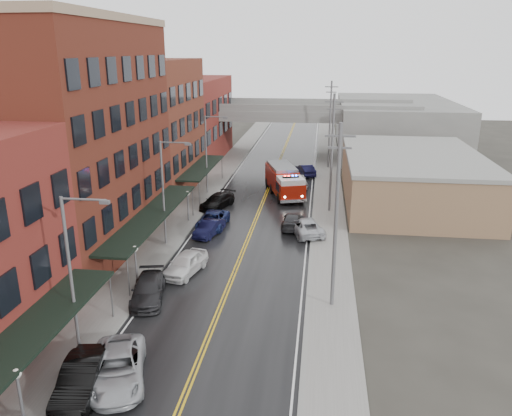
{
  "coord_description": "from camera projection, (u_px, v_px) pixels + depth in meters",
  "views": [
    {
      "loc": [
        6.09,
        -14.56,
        16.1
      ],
      "look_at": [
        0.75,
        26.0,
        3.0
      ],
      "focal_mm": 35.0,
      "sensor_mm": 36.0,
      "label": 1
    }
  ],
  "objects": [
    {
      "name": "globe_lamp_2",
      "position": [
        188.0,
        199.0,
        47.84
      ],
      "size": [
        0.44,
        0.44,
        3.12
      ],
      "color": "#59595B",
      "rests_on": "ground"
    },
    {
      "name": "awning_2",
      "position": [
        202.0,
        167.0,
        57.68
      ],
      "size": [
        2.6,
        13.0,
        3.09
      ],
      "color": "black",
      "rests_on": "ground"
    },
    {
      "name": "utility_pole_0",
      "position": [
        336.0,
        215.0,
        30.76
      ],
      "size": [
        1.8,
        0.24,
        12.0
      ],
      "color": "#59595B",
      "rests_on": "ground"
    },
    {
      "name": "parked_car_right_2",
      "position": [
        299.0,
        180.0,
        60.68
      ],
      "size": [
        2.65,
        4.92,
        1.59
      ],
      "primitive_type": "imported",
      "rotation": [
        0.0,
        0.0,
        3.31
      ],
      "color": "#BBBBBB",
      "rests_on": "ground"
    },
    {
      "name": "street_lamp_1",
      "position": [
        166.0,
        187.0,
        41.31
      ],
      "size": [
        2.64,
        0.22,
        9.0
      ],
      "color": "#59595B",
      "rests_on": "ground"
    },
    {
      "name": "parked_car_left_4",
      "position": [
        186.0,
        263.0,
        37.23
      ],
      "size": [
        2.91,
        5.01,
        1.6
      ],
      "primitive_type": "imported",
      "rotation": [
        0.0,
        0.0,
        -0.23
      ],
      "color": "silver",
      "rests_on": "ground"
    },
    {
      "name": "parked_car_left_6",
      "position": [
        213.0,
        220.0,
        46.86
      ],
      "size": [
        2.62,
        5.25,
        1.43
      ],
      "primitive_type": "imported",
      "rotation": [
        0.0,
        0.0,
        -0.05
      ],
      "color": "#151F4F",
      "rests_on": "ground"
    },
    {
      "name": "road",
      "position": [
        254.0,
        225.0,
        47.74
      ],
      "size": [
        11.0,
        160.0,
        0.02
      ],
      "primitive_type": "cube",
      "color": "black",
      "rests_on": "ground"
    },
    {
      "name": "parked_car_right_0",
      "position": [
        306.0,
        226.0,
        45.2
      ],
      "size": [
        3.96,
        5.73,
        1.45
      ],
      "primitive_type": "imported",
      "rotation": [
        0.0,
        0.0,
        3.47
      ],
      "color": "#B5B8BE",
      "rests_on": "ground"
    },
    {
      "name": "brick_building_b",
      "position": [
        78.0,
        141.0,
        40.04
      ],
      "size": [
        9.0,
        20.0,
        18.0
      ],
      "primitive_type": "cube",
      "color": "#512415",
      "rests_on": "ground"
    },
    {
      "name": "overpass",
      "position": [
        282.0,
        118.0,
        76.13
      ],
      "size": [
        40.0,
        10.0,
        7.5
      ],
      "color": "slate",
      "rests_on": "ground"
    },
    {
      "name": "brick_building_c",
      "position": [
        151.0,
        127.0,
        57.03
      ],
      "size": [
        9.0,
        15.0,
        15.0
      ],
      "primitive_type": "cube",
      "color": "maroon",
      "rests_on": "ground"
    },
    {
      "name": "street_lamp_2",
      "position": [
        208.0,
        150.0,
        56.42
      ],
      "size": [
        2.64,
        0.22,
        9.0
      ],
      "color": "#59595B",
      "rests_on": "ground"
    },
    {
      "name": "sidewalk_right",
      "position": [
        331.0,
        228.0,
        46.81
      ],
      "size": [
        3.0,
        160.0,
        0.15
      ],
      "primitive_type": "cube",
      "color": "slate",
      "rests_on": "ground"
    },
    {
      "name": "awning_1",
      "position": [
        152.0,
        215.0,
        41.15
      ],
      "size": [
        2.6,
        18.0,
        3.09
      ],
      "color": "black",
      "rests_on": "ground"
    },
    {
      "name": "brick_building_far",
      "position": [
        190.0,
        120.0,
        74.01
      ],
      "size": [
        9.0,
        20.0,
        12.0
      ],
      "primitive_type": "cube",
      "color": "maroon",
      "rests_on": "ground"
    },
    {
      "name": "parked_car_right_1",
      "position": [
        293.0,
        221.0,
        46.89
      ],
      "size": [
        2.06,
        4.65,
        1.33
      ],
      "primitive_type": "imported",
      "rotation": [
        0.0,
        0.0,
        3.1
      ],
      "color": "#29292C",
      "rests_on": "ground"
    },
    {
      "name": "parked_car_left_2",
      "position": [
        118.0,
        368.0,
        25.11
      ],
      "size": [
        4.16,
        6.09,
        1.55
      ],
      "primitive_type": "imported",
      "rotation": [
        0.0,
        0.0,
        0.31
      ],
      "color": "#9D9FA4",
      "rests_on": "ground"
    },
    {
      "name": "parked_car_right_3",
      "position": [
        305.0,
        170.0,
        66.12
      ],
      "size": [
        3.03,
        4.83,
        1.5
      ],
      "primitive_type": "imported",
      "rotation": [
        0.0,
        0.0,
        3.49
      ],
      "color": "black",
      "rests_on": "ground"
    },
    {
      "name": "curb_left",
      "position": [
        196.0,
        222.0,
        48.42
      ],
      "size": [
        0.3,
        160.0,
        0.15
      ],
      "primitive_type": "cube",
      "color": "gray",
      "rests_on": "ground"
    },
    {
      "name": "right_far_block",
      "position": [
        395.0,
        126.0,
        82.06
      ],
      "size": [
        18.0,
        30.0,
        8.0
      ],
      "primitive_type": "cube",
      "color": "slate",
      "rests_on": "ground"
    },
    {
      "name": "utility_pole_1",
      "position": [
        332.0,
        152.0,
        49.65
      ],
      "size": [
        1.8,
        0.24,
        12.0
      ],
      "color": "#59595B",
      "rests_on": "ground"
    },
    {
      "name": "globe_lamp_0",
      "position": [
        18.0,
        385.0,
        21.4
      ],
      "size": [
        0.44,
        0.44,
        3.12
      ],
      "color": "#59595B",
      "rests_on": "ground"
    },
    {
      "name": "parked_car_left_7",
      "position": [
        217.0,
        201.0,
        52.62
      ],
      "size": [
        3.56,
        5.47,
        1.47
      ],
      "primitive_type": "imported",
      "rotation": [
        0.0,
        0.0,
        -0.32
      ],
      "color": "black",
      "rests_on": "ground"
    },
    {
      "name": "utility_pole_2",
      "position": [
        330.0,
        123.0,
        68.53
      ],
      "size": [
        1.8,
        0.24,
        12.0
      ],
      "color": "#59595B",
      "rests_on": "ground"
    },
    {
      "name": "parked_car_left_3",
      "position": [
        148.0,
        290.0,
        33.33
      ],
      "size": [
        3.04,
        5.32,
        1.45
      ],
      "primitive_type": "imported",
      "rotation": [
        0.0,
        0.0,
        0.21
      ],
      "color": "black",
      "rests_on": "ground"
    },
    {
      "name": "fire_truck",
      "position": [
        284.0,
        180.0,
        57.0
      ],
      "size": [
        5.51,
        9.29,
        3.23
      ],
      "rotation": [
        0.0,
        0.0,
        0.3
      ],
      "color": "#931306",
      "rests_on": "ground"
    },
    {
      "name": "tan_building",
      "position": [
        411.0,
        179.0,
        54.44
      ],
      "size": [
        14.0,
        22.0,
        5.0
      ],
      "primitive_type": "cube",
      "color": "#8E674C",
      "rests_on": "ground"
    },
    {
      "name": "sidewalk_left",
      "position": [
        180.0,
        221.0,
        48.63
      ],
      "size": [
        3.0,
        160.0,
        0.15
      ],
      "primitive_type": "cube",
      "color": "slate",
      "rests_on": "ground"
    },
    {
      "name": "street_lamp_0",
      "position": [
        74.0,
        266.0,
        26.2
      ],
      "size": [
        2.64,
        0.22,
        9.0
      ],
      "color": "#59595B",
      "rests_on": "ground"
    },
    {
      "name": "curb_right",
      "position": [
        313.0,
        227.0,
        47.02
      ],
      "size": [
        0.3,
        160.0,
        0.15
      ],
      "primitive_type": "cube",
      "color": "gray",
      "rests_on": "ground"
    },
    {
      "name": "awning_0",
      "position": [
        19.0,
        344.0,
        23.21
      ],
      "size": [
        2.6,
        16.0,
        3.09
      ],
      "color": "black",
      "rests_on": "ground"
    },
    {
      "name": "parked_car_left_5",
      "position": [
        209.0,
        228.0,
        44.88
      ],
      "size": [
        2.38,
        4.34,
        1.36
      ],
      "primitive_type": "imported",
      "rotation": [
        0.0,
        0.0,
        -0.24
      ],
      "color": "black",
      "rests_on": "ground"
    },
    {
      "name": "globe_lamp_1",
      "position": [
        135.0,
        257.0,
        34.62
      ],
      "size": [
        0.44,
        0.44,
        3.12
      ],
      "color": "#59595B",
      "rests_on": "ground"
    },
    {
      "name": "parked_car_left_1",
      "position": [
        82.0,
        378.0,
        24.23
      ],
      "size": [
        2.53,
        5.23,
        1.65
      ],
      "primitive_type": "imported",
      "rotation": [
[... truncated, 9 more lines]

